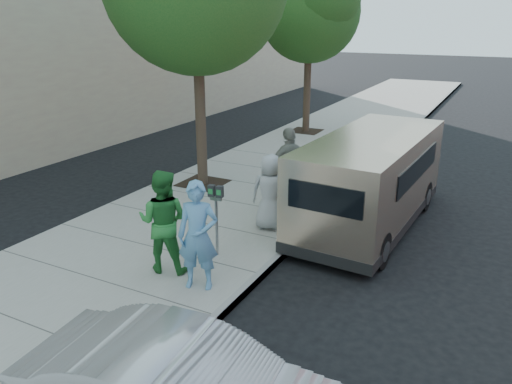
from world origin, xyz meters
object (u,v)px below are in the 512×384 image
(tree_far, at_px, (311,7))
(person_gray_shirt, at_px, (270,192))
(person_officer, at_px, (198,236))
(person_striped_polo, at_px, (289,168))
(person_green_shirt, at_px, (163,221))
(parking_meter, at_px, (216,205))
(van, at_px, (372,179))

(tree_far, relative_size, person_gray_shirt, 3.91)
(tree_far, height_order, person_officer, tree_far)
(person_gray_shirt, distance_m, person_striped_polo, 1.40)
(person_green_shirt, relative_size, person_gray_shirt, 1.14)
(parking_meter, relative_size, person_gray_shirt, 0.85)
(person_gray_shirt, bearing_deg, tree_far, -85.97)
(tree_far, height_order, parking_meter, tree_far)
(person_striped_polo, bearing_deg, parking_meter, 30.97)
(person_officer, height_order, person_gray_shirt, person_officer)
(person_officer, height_order, person_striped_polo, person_striped_polo)
(person_gray_shirt, height_order, person_striped_polo, person_striped_polo)
(tree_far, distance_m, parking_meter, 12.08)
(parking_meter, bearing_deg, person_gray_shirt, 72.87)
(parking_meter, distance_m, person_gray_shirt, 1.68)
(parking_meter, bearing_deg, person_green_shirt, -124.84)
(person_officer, xyz_separation_m, person_gray_shirt, (-0.04, 2.81, -0.11))
(parking_meter, relative_size, person_striped_polo, 0.72)
(person_officer, relative_size, person_striped_polo, 0.96)
(tree_far, distance_m, van, 10.09)
(person_green_shirt, distance_m, person_gray_shirt, 2.71)
(tree_far, bearing_deg, person_gray_shirt, -72.76)
(van, distance_m, person_gray_shirt, 2.34)
(person_officer, relative_size, person_green_shirt, 1.00)
(person_officer, bearing_deg, tree_far, 83.98)
(tree_far, height_order, person_gray_shirt, tree_far)
(parking_meter, xyz_separation_m, person_gray_shirt, (0.33, 1.64, -0.19))
(person_officer, xyz_separation_m, person_striped_polo, (-0.19, 4.19, 0.04))
(person_striped_polo, bearing_deg, tree_far, -126.74)
(tree_far, relative_size, person_officer, 3.45)
(parking_meter, relative_size, van, 0.25)
(person_green_shirt, height_order, person_striped_polo, person_striped_polo)
(parking_meter, bearing_deg, tree_far, 97.54)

